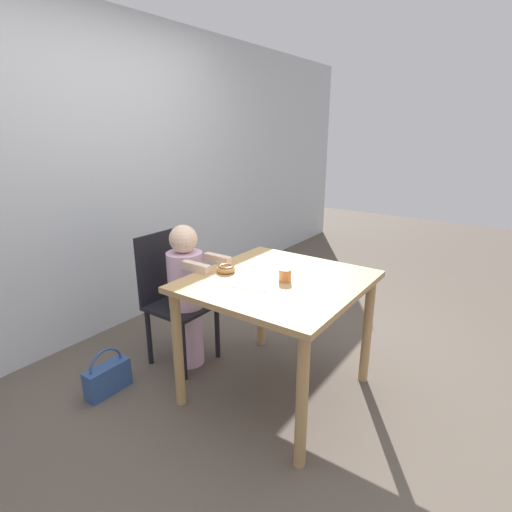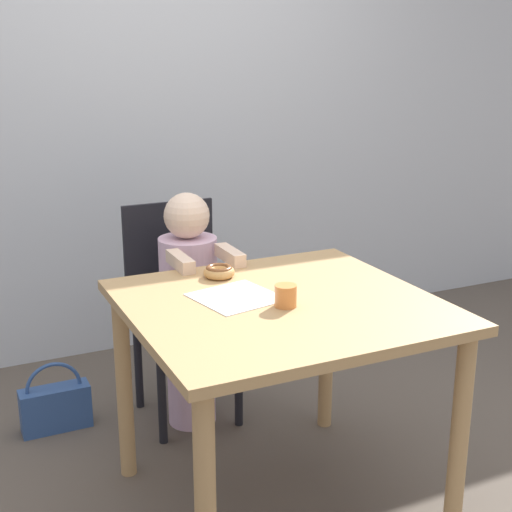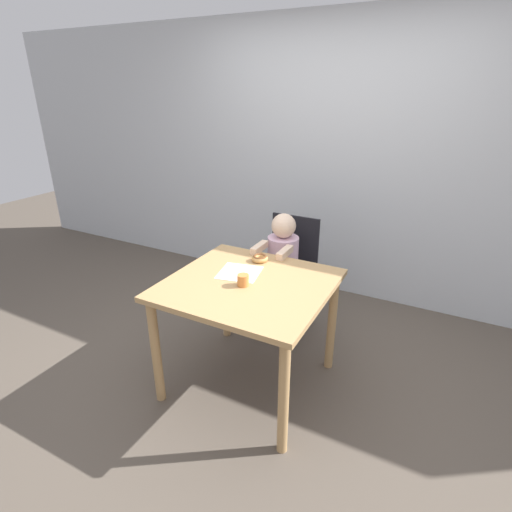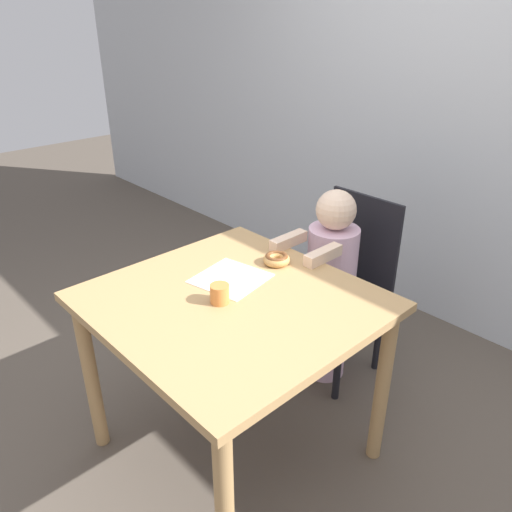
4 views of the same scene
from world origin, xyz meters
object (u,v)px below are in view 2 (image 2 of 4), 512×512
Objects in this scene: chair at (180,310)px; handbag at (55,406)px; donut at (219,271)px; child_figure at (190,310)px; cup at (286,296)px.

handbag is (-0.55, 0.06, -0.37)m from chair.
handbag is at bearing 134.36° from donut.
child_figure is at bearing -18.62° from handbag.
chair is 0.59m from donut.
handbag is 1.32m from cup.
chair reaches higher than donut.
donut is (-0.01, -0.49, 0.32)m from chair.
donut is 0.38m from cup.
chair is 0.93m from cup.
donut reaches higher than handbag.
child_figure reaches higher than handbag.
child_figure is 3.30× the size of handbag.
child_figure is at bearing 95.00° from cup.
chair is at bearing 88.49° from donut.
donut is at bearing -91.51° from chair.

